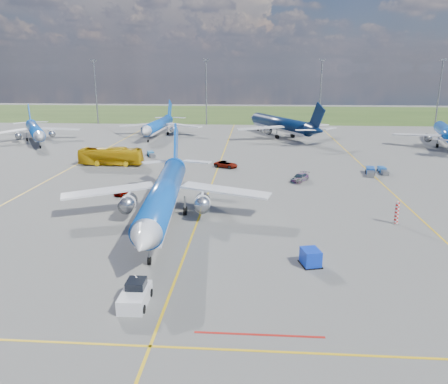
# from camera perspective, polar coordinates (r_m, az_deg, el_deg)

# --- Properties ---
(ground) EXTENTS (400.00, 400.00, 0.00)m
(ground) POSITION_cam_1_polar(r_m,az_deg,el_deg) (51.65, -4.50, -6.52)
(ground) COLOR #555553
(ground) RESTS_ON ground
(grass_strip) EXTENTS (400.00, 80.00, 0.01)m
(grass_strip) POSITION_cam_1_polar(r_m,az_deg,el_deg) (198.31, 1.90, 10.20)
(grass_strip) COLOR #2D4719
(grass_strip) RESTS_ON ground
(taxiway_lines) EXTENTS (60.25, 160.00, 0.02)m
(taxiway_lines) POSITION_cam_1_polar(r_m,az_deg,el_deg) (77.77, -1.41, 1.26)
(taxiway_lines) COLOR gold
(taxiway_lines) RESTS_ON ground
(floodlight_masts) EXTENTS (202.20, 0.50, 22.70)m
(floodlight_masts) POSITION_cam_1_polar(r_m,az_deg,el_deg) (157.38, 5.11, 13.25)
(floodlight_masts) COLOR slate
(floodlight_masts) RESTS_ON ground
(warning_post) EXTENTS (0.50, 0.50, 3.00)m
(warning_post) POSITION_cam_1_polar(r_m,az_deg,el_deg) (61.03, 21.63, -2.57)
(warning_post) COLOR red
(warning_post) RESTS_ON ground
(bg_jet_nw) EXTENTS (40.63, 43.38, 9.09)m
(bg_jet_nw) POSITION_cam_1_polar(r_m,az_deg,el_deg) (132.03, -23.31, 6.05)
(bg_jet_nw) COLOR #0C4AB0
(bg_jet_nw) RESTS_ON ground
(bg_jet_nnw) EXTENTS (28.41, 36.55, 9.31)m
(bg_jet_nnw) POSITION_cam_1_polar(r_m,az_deg,el_deg) (133.43, -8.49, 7.25)
(bg_jet_nnw) COLOR #0C4AB0
(bg_jet_nnw) RESTS_ON ground
(bg_jet_n) EXTENTS (47.67, 51.97, 11.00)m
(bg_jet_n) POSITION_cam_1_polar(r_m,az_deg,el_deg) (131.50, 7.33, 7.17)
(bg_jet_n) COLOR #061839
(bg_jet_n) RESTS_ON ground
(bg_jet_ne) EXTENTS (36.47, 42.95, 9.75)m
(bg_jet_ne) POSITION_cam_1_polar(r_m,az_deg,el_deg) (128.09, 26.93, 5.35)
(bg_jet_ne) COLOR #0C4AB0
(bg_jet_ne) RESTS_ON ground
(main_airliner) EXTENTS (33.77, 42.55, 10.54)m
(main_airliner) POSITION_cam_1_polar(r_m,az_deg,el_deg) (58.83, -7.70, -3.77)
(main_airliner) COLOR #0C4AB0
(main_airliner) RESTS_ON ground
(pushback_tug) EXTENTS (2.23, 5.84, 1.97)m
(pushback_tug) POSITION_cam_1_polar(r_m,az_deg,el_deg) (39.40, -11.50, -13.04)
(pushback_tug) COLOR silver
(pushback_tug) RESTS_ON ground
(uld_container) EXTENTS (2.20, 2.51, 1.72)m
(uld_container) POSITION_cam_1_polar(r_m,az_deg,el_deg) (46.33, 11.25, -8.36)
(uld_container) COLOR #0D30BB
(uld_container) RESTS_ON ground
(apron_bus) EXTENTS (13.30, 3.20, 3.70)m
(apron_bus) POSITION_cam_1_polar(r_m,az_deg,el_deg) (94.52, -14.56, 4.53)
(apron_bus) COLOR #C99B0B
(apron_bus) RESTS_ON ground
(service_car_a) EXTENTS (2.31, 4.14, 1.33)m
(service_car_a) POSITION_cam_1_polar(r_m,az_deg,el_deg) (72.03, -13.06, 0.19)
(service_car_a) COLOR #999999
(service_car_a) RESTS_ON ground
(service_car_b) EXTENTS (5.42, 4.17, 1.37)m
(service_car_b) POSITION_cam_1_polar(r_m,az_deg,el_deg) (89.28, 0.26, 3.63)
(service_car_b) COLOR #999999
(service_car_b) RESTS_ON ground
(service_car_c) EXTENTS (4.10, 5.24, 1.42)m
(service_car_c) POSITION_cam_1_polar(r_m,az_deg,el_deg) (79.58, 9.87, 1.89)
(service_car_c) COLOR #999999
(service_car_c) RESTS_ON ground
(baggage_tug_w) EXTENTS (2.48, 5.50, 1.20)m
(baggage_tug_w) POSITION_cam_1_polar(r_m,az_deg,el_deg) (88.08, 18.58, 2.54)
(baggage_tug_w) COLOR #1A479C
(baggage_tug_w) RESTS_ON ground
(baggage_tug_c) EXTENTS (2.93, 4.77, 1.05)m
(baggage_tug_c) POSITION_cam_1_polar(r_m,az_deg,el_deg) (102.19, -9.49, 4.87)
(baggage_tug_c) COLOR #185C95
(baggage_tug_c) RESTS_ON ground
(baggage_tug_e) EXTENTS (1.34, 4.51, 1.01)m
(baggage_tug_e) POSITION_cam_1_polar(r_m,az_deg,el_deg) (90.16, 20.04, 2.64)
(baggage_tug_e) COLOR #19509B
(baggage_tug_e) RESTS_ON ground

